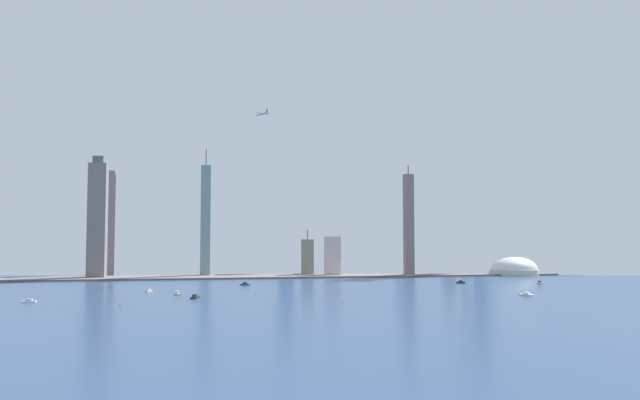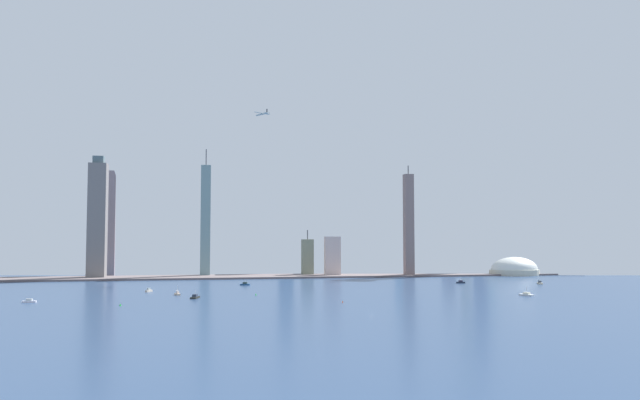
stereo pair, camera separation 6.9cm
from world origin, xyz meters
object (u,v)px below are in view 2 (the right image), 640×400
at_px(skyscraper_2, 111,222).
at_px(channel_buoy_2, 120,305).
at_px(skyscraper_11, 480,223).
at_px(skyscraper_4, 409,225).
at_px(boat_3, 245,284).
at_px(boat_6, 177,294).
at_px(boat_7, 540,283).
at_px(channel_buoy_0, 256,294).
at_px(channel_buoy_1, 342,302).
at_px(boat_0, 195,297).
at_px(stadium_dome, 511,270).
at_px(skyscraper_6, 448,254).
at_px(observation_tower, 464,168).
at_px(skyscraper_3, 98,219).
at_px(skyscraper_8, 307,257).
at_px(skyscraper_7, 488,247).
at_px(skyscraper_10, 403,248).
at_px(boat_2, 29,301).
at_px(airplane, 262,114).
at_px(skyscraper_0, 332,256).
at_px(boat_4, 149,290).
at_px(skyscraper_5, 333,250).
at_px(skyscraper_9, 206,221).
at_px(skyscraper_1, 286,233).
at_px(boat_1, 527,294).
at_px(boat_5, 461,282).

distance_m(skyscraper_2, channel_buoy_2, 475.93).
distance_m(skyscraper_11, channel_buoy_2, 683.23).
relative_size(skyscraper_4, boat_3, 13.14).
xyz_separation_m(skyscraper_4, boat_6, (-346.98, -252.24, -79.81)).
height_order(skyscraper_4, boat_7, skyscraper_4).
relative_size(skyscraper_11, channel_buoy_0, 87.31).
bearing_deg(channel_buoy_1, boat_0, 154.82).
relative_size(stadium_dome, skyscraper_6, 1.00).
height_order(boat_0, channel_buoy_0, boat_0).
relative_size(observation_tower, skyscraper_3, 2.02).
bearing_deg(skyscraper_8, skyscraper_7, 7.40).
distance_m(skyscraper_10, boat_7, 290.86).
height_order(boat_2, airplane, airplane).
distance_m(skyscraper_0, skyscraper_4, 131.53).
height_order(skyscraper_2, boat_4, skyscraper_2).
bearing_deg(observation_tower, channel_buoy_0, -141.08).
xyz_separation_m(skyscraper_10, boat_0, (-346.45, -378.99, -41.25)).
height_order(skyscraper_4, boat_6, skyscraper_4).
distance_m(skyscraper_0, skyscraper_2, 368.31).
height_order(skyscraper_4, boat_0, skyscraper_4).
height_order(skyscraper_5, skyscraper_9, skyscraper_9).
xyz_separation_m(observation_tower, skyscraper_1, (-293.02, 72.25, -110.16)).
distance_m(stadium_dome, skyscraper_6, 116.18).
bearing_deg(skyscraper_0, boat_0, -123.56).
bearing_deg(boat_3, boat_2, -124.47).
relative_size(skyscraper_2, boat_3, 13.20).
bearing_deg(boat_3, boat_7, 9.66).
distance_m(skyscraper_9, boat_4, 279.37).
relative_size(boat_2, boat_3, 0.93).
height_order(skyscraper_10, boat_6, skyscraper_10).
relative_size(boat_7, airplane, 0.64).
bearing_deg(skyscraper_7, skyscraper_6, 166.59).
distance_m(skyscraper_3, airplane, 294.84).
height_order(boat_1, channel_buoy_1, boat_1).
relative_size(skyscraper_8, boat_1, 4.61).
distance_m(boat_5, boat_7, 103.51).
relative_size(skyscraper_11, boat_6, 14.52).
distance_m(skyscraper_3, boat_1, 621.27).
bearing_deg(channel_buoy_1, skyscraper_4, 62.32).
bearing_deg(boat_0, skyscraper_1, 175.30).
relative_size(skyscraper_8, channel_buoy_0, 36.79).
distance_m(boat_1, boat_6, 375.76).
height_order(skyscraper_8, boat_6, skyscraper_8).
bearing_deg(boat_4, stadium_dome, -32.06).
relative_size(channel_buoy_0, channel_buoy_2, 0.91).
xyz_separation_m(skyscraper_8, boat_3, (-109.97, -171.27, -27.94)).
bearing_deg(boat_6, boat_5, -94.60).
xyz_separation_m(observation_tower, skyscraper_0, (-228.33, -7.98, -147.20)).
distance_m(boat_2, boat_7, 616.74).
height_order(skyscraper_10, channel_buoy_2, skyscraper_10).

